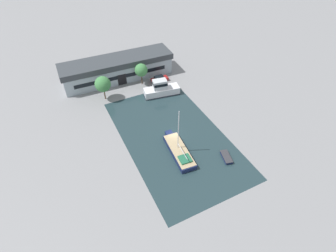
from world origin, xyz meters
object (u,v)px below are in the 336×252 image
quay_tree_near_building (141,70)px  motor_cruiser (161,89)px  warehouse_building (118,68)px  sailboat_moored (179,151)px  small_dinghy (226,157)px  quay_tree_by_water (103,84)px  parked_car (159,79)px

quay_tree_near_building → motor_cruiser: quay_tree_near_building is taller
warehouse_building → sailboat_moored: (1.67, -32.87, -2.41)m
sailboat_moored → small_dinghy: 9.52m
quay_tree_by_water → small_dinghy: size_ratio=1.70×
quay_tree_near_building → parked_car: (4.83, -0.95, -3.48)m
quay_tree_near_building → small_dinghy: (4.71, -32.45, -3.97)m
quay_tree_near_building → quay_tree_by_water: (-11.03, -2.17, 0.08)m
warehouse_building → motor_cruiser: size_ratio=3.22×
parked_car → sailboat_moored: 27.20m
quay_tree_by_water → parked_car: 16.30m
warehouse_building → quay_tree_near_building: quay_tree_near_building is taller
quay_tree_near_building → warehouse_building: bearing=128.9°
parked_car → small_dinghy: 31.50m
quay_tree_near_building → quay_tree_by_water: quay_tree_by_water is taller
quay_tree_near_building → small_dinghy: size_ratio=1.61×
parked_car → small_dinghy: parked_car is taller
quay_tree_by_water → motor_cruiser: quay_tree_by_water is taller
quay_tree_near_building → quay_tree_by_water: bearing=-168.9°
warehouse_building → quay_tree_by_water: size_ratio=4.85×
motor_cruiser → small_dinghy: (2.14, -25.59, -1.25)m
quay_tree_by_water → sailboat_moored: (7.95, -24.82, -3.75)m
quay_tree_by_water → warehouse_building: bearing=52.0°
quay_tree_by_water → parked_car: (15.86, 1.21, -3.56)m
parked_car → sailboat_moored: (-7.91, -26.03, -0.19)m
warehouse_building → parked_car: bearing=-33.4°
warehouse_building → motor_cruiser: warehouse_building is taller
warehouse_building → sailboat_moored: size_ratio=2.71×
quay_tree_by_water → parked_car: bearing=4.4°
quay_tree_near_building → sailboat_moored: size_ratio=0.53×
quay_tree_near_building → parked_car: 6.03m
quay_tree_near_building → motor_cruiser: size_ratio=0.63×
motor_cruiser → warehouse_building: bearing=39.0°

